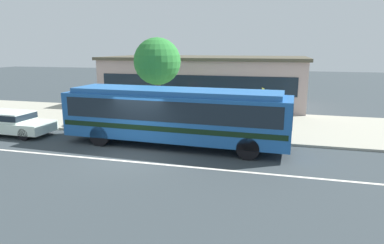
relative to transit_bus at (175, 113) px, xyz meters
The scene contains 11 objects.
ground_plane 2.94m from the transit_bus, 125.19° to the right, with size 120.00×120.00×0.00m, color #333C40.
sidewalk_slab 5.75m from the transit_bus, 104.76° to the left, with size 60.00×8.00×0.12m, color #A2A08F.
lane_stripe_center 3.53m from the transit_bus, 116.73° to the right, with size 56.00×0.16×0.01m, color silver.
transit_bus is the anchor object (origin of this frame).
sedan_behind_bus 9.60m from the transit_bus, behind, with size 4.71×1.96×1.29m.
pedestrian_waiting_near_sign 5.16m from the transit_bus, 149.22° to the left, with size 0.44×0.44×1.71m.
pedestrian_walking_along_curb 5.41m from the transit_bus, 21.89° to the left, with size 0.48×0.48×1.64m.
pedestrian_standing_by_tree 3.76m from the transit_bus, 138.79° to the left, with size 0.48×0.48×1.67m.
bus_stop_sign 4.57m from the transit_bus, 27.76° to the left, with size 0.15×0.44×2.61m.
street_tree_near_stop 5.88m from the transit_bus, 119.05° to the left, with size 2.94×2.94×5.26m.
station_building 12.96m from the transit_bus, 95.79° to the left, with size 16.42×8.53×4.02m.
Camera 1 is at (6.29, -13.33, 4.75)m, focal length 31.54 mm.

